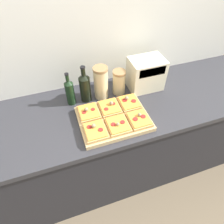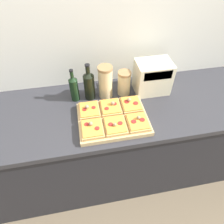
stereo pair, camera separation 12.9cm
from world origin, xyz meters
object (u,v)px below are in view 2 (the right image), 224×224
Objects in this scene: grain_jar_tall at (105,82)px; grain_jar_short at (124,83)px; wine_bottle at (89,85)px; toaster_oven at (152,77)px; cutting_board at (113,119)px; olive_oil_bottle at (74,88)px.

grain_jar_tall is 0.14m from grain_jar_short.
wine_bottle is 0.46m from toaster_oven.
olive_oil_bottle is (-0.23, 0.26, 0.09)m from cutting_board.
toaster_oven is (0.57, -0.00, 0.02)m from olive_oil_bottle.
toaster_oven is at bearing -0.14° from grain_jar_tall.
cutting_board is 0.28m from grain_jar_tall.
wine_bottle reaches higher than cutting_board.
wine_bottle reaches higher than grain_jar_short.
olive_oil_bottle is at bearing 131.25° from cutting_board.
cutting_board is 1.61× the size of wine_bottle.
toaster_oven is (0.34, 0.26, 0.10)m from cutting_board.
grain_jar_short is 0.21m from toaster_oven.
grain_jar_tall is at bearing 180.00° from grain_jar_short.
cutting_board is 0.30m from wine_bottle.
toaster_oven is at bearing -0.08° from olive_oil_bottle.
grain_jar_tall is at bearing 179.86° from toaster_oven.
olive_oil_bottle reaches higher than grain_jar_short.
toaster_oven reaches higher than cutting_board.
olive_oil_bottle reaches higher than grain_jar_tall.
grain_jar_short is (0.14, 0.00, -0.03)m from grain_jar_tall.
olive_oil_bottle reaches higher than cutting_board.
wine_bottle reaches higher than grain_jar_tall.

